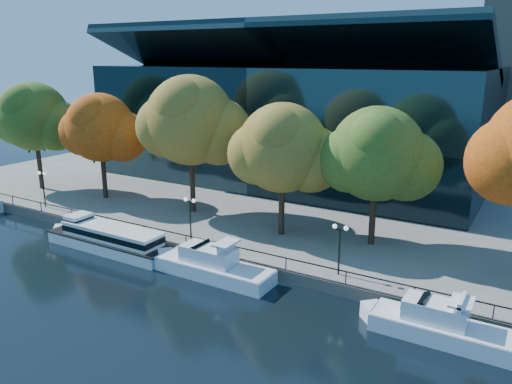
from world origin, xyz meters
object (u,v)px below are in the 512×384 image
Objects in this scene: lamp_0 at (43,181)px; lamp_1 at (190,209)px; tour_boat at (106,237)px; cruiser_near at (209,264)px; tree_0 at (35,118)px; tree_1 at (101,129)px; tree_4 at (378,156)px; cruiser_far at (435,323)px; lamp_2 at (340,238)px; tree_2 at (191,122)px; tree_3 at (284,150)px.

lamp_1 is at bearing 0.00° from lamp_0.
tour_boat is 11.64m from cruiser_near.
lamp_1 is at bearing -10.28° from tree_0.
lamp_0 is at bearing -116.08° from tree_1.
lamp_0 is at bearing 164.77° from tour_boat.
tree_4 reaches higher than lamp_1.
cruiser_far is at bearing -55.68° from tree_4.
tour_boat is 1.19× the size of tree_1.
tree_0 is 42.81m from lamp_2.
tree_0 is 1.08× the size of tree_4.
tour_boat is at bearing -15.23° from lamp_0.
tour_boat is 1.30× the size of cruiser_near.
tree_2 reaches higher than tree_0.
cruiser_far is at bearing -0.14° from tour_boat.
tour_boat is 1.09× the size of tree_0.
tour_boat is 8.38m from lamp_1.
cruiser_near is at bearing 0.56° from tour_boat.
lamp_1 is at bearing 142.50° from cruiser_near.
tree_3 is at bearing 149.24° from cruiser_far.
lamp_2 is at bearing 0.00° from lamp_0.
tree_3 is 1.01× the size of tree_4.
cruiser_near is at bearing -14.87° from tree_0.
tree_0 is at bearing 170.05° from cruiser_far.
tree_3 is 3.07× the size of lamp_0.
lamp_0 is (-15.44, -7.09, -6.69)m from tree_2.
tree_1 reaches higher than cruiser_near.
tree_1 is (-22.16, 9.72, 8.17)m from cruiser_near.
cruiser_far is (17.68, -0.19, -0.01)m from cruiser_near.
tour_boat is at bearing 179.86° from cruiser_far.
cruiser_near reaches higher than cruiser_far.
lamp_0 is at bearing -167.84° from tree_4.
tree_1 is 8.60m from lamp_0.
cruiser_far is at bearing -21.60° from tree_2.
lamp_2 is (-0.25, -7.57, -5.07)m from tree_4.
cruiser_far is at bearing -30.76° from tree_3.
lamp_2 is (19.43, -7.09, -6.69)m from tree_2.
tree_4 is (-7.73, 11.32, 8.04)m from cruiser_far.
lamp_1 is at bearing -138.65° from tree_3.
lamp_2 is at bearing -35.81° from tree_3.
lamp_0 is at bearing -155.32° from tree_2.
tree_0 is at bearing 173.18° from lamp_2.
lamp_1 is (-4.65, 3.57, 2.97)m from cruiser_near.
tour_boat is 1.18× the size of tree_3.
tree_2 is at bearing -178.62° from tree_4.
tree_4 is 3.06× the size of lamp_2.
tree_0 reaches higher than cruiser_near.
tree_4 is (32.11, 1.41, -0.14)m from tree_1.
tree_2 is 18.26m from lamp_0.
tree_0 is at bearing 169.72° from lamp_1.
tour_boat is 14.49m from tree_2.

